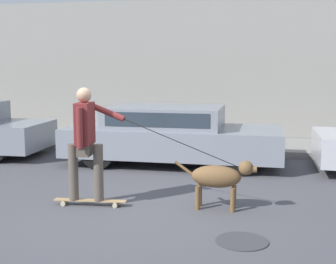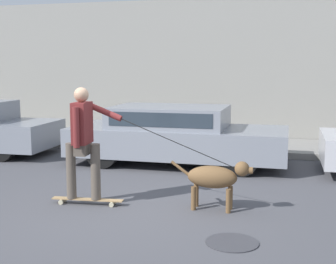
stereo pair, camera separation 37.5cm
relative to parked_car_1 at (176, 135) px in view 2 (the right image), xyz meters
name	(u,v)px [view 2 (the right image)]	position (x,y,z in m)	size (l,w,h in m)	color
ground_plane	(118,209)	(-0.07, -3.27, -0.61)	(36.00, 36.00, 0.00)	#47474C
back_wall	(202,71)	(-0.07, 3.34, 1.30)	(32.00, 0.30, 3.82)	gray
sidewalk_curb	(193,144)	(-0.07, 2.12, -0.53)	(30.00, 2.11, 0.15)	gray
parked_car_1	(176,135)	(0.00, 0.00, 0.00)	(4.46, 1.80, 1.21)	black
dog	(215,178)	(1.28, -2.95, -0.14)	(1.18, 0.34, 0.73)	brown
skateboarder	(83,139)	(-0.63, -3.17, 0.38)	(2.79, 0.58, 1.74)	beige
manhole_cover	(232,242)	(1.67, -4.16, -0.60)	(0.62, 0.62, 0.01)	#38383D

